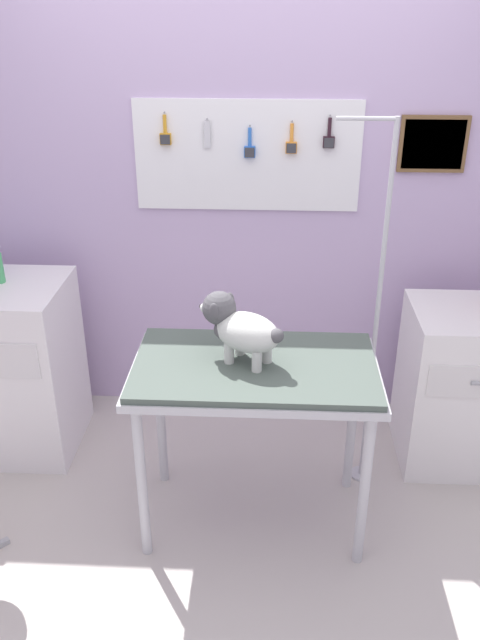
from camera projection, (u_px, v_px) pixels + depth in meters
ground at (230, 561)px, 2.87m from camera, size 4.40×4.00×0.04m
rear_wall_panel at (245, 214)px, 3.49m from camera, size 4.00×0.11×2.30m
grooming_table at (255, 381)px, 2.76m from camera, size 1.04×0.61×0.83m
grooming_arm at (374, 330)px, 2.99m from camera, size 0.30×0.11×1.78m
dog at (239, 327)px, 2.68m from camera, size 0.38×0.29×0.29m
cabinet_right at (472, 386)px, 3.33m from camera, size 0.68×0.54×0.84m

